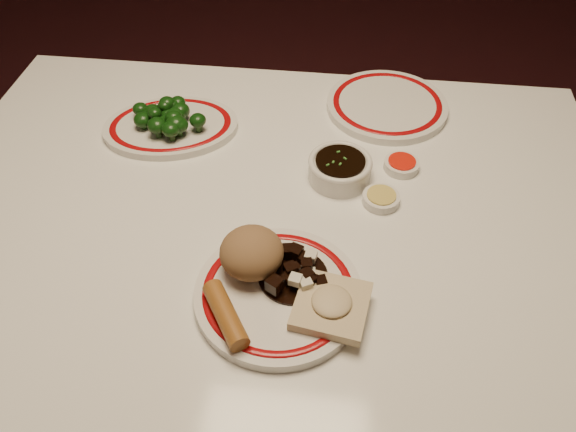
% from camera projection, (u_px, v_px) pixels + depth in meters
% --- Properties ---
extents(ground, '(7.00, 7.00, 0.00)m').
position_uv_depth(ground, '(273.00, 412.00, 1.48)').
color(ground, black).
rests_on(ground, ground).
extents(dining_table, '(1.20, 0.90, 0.75)m').
position_uv_depth(dining_table, '(266.00, 250.00, 1.01)').
color(dining_table, white).
rests_on(dining_table, ground).
extents(main_plate, '(0.26, 0.26, 0.02)m').
position_uv_depth(main_plate, '(278.00, 294.00, 0.82)').
color(main_plate, silver).
rests_on(main_plate, dining_table).
extents(rice_mound, '(0.09, 0.09, 0.07)m').
position_uv_depth(rice_mound, '(252.00, 253.00, 0.82)').
color(rice_mound, olive).
rests_on(rice_mound, main_plate).
extents(spring_roll, '(0.08, 0.11, 0.03)m').
position_uv_depth(spring_roll, '(226.00, 314.00, 0.77)').
color(spring_roll, '#975D25').
rests_on(spring_roll, main_plate).
extents(fried_wonton, '(0.12, 0.12, 0.03)m').
position_uv_depth(fried_wonton, '(331.00, 305.00, 0.78)').
color(fried_wonton, '#C8B48D').
rests_on(fried_wonton, main_plate).
extents(stirfry_heap, '(0.10, 0.10, 0.03)m').
position_uv_depth(stirfry_heap, '(296.00, 273.00, 0.82)').
color(stirfry_heap, black).
rests_on(stirfry_heap, main_plate).
extents(broccoli_plate, '(0.30, 0.27, 0.02)m').
position_uv_depth(broccoli_plate, '(171.00, 127.00, 1.10)').
color(broccoli_plate, silver).
rests_on(broccoli_plate, dining_table).
extents(broccoli_pile, '(0.15, 0.11, 0.05)m').
position_uv_depth(broccoli_pile, '(168.00, 116.00, 1.07)').
color(broccoli_pile, '#23471C').
rests_on(broccoli_pile, broccoli_plate).
extents(soy_bowl, '(0.11, 0.11, 0.04)m').
position_uv_depth(soy_bowl, '(340.00, 170.00, 0.99)').
color(soy_bowl, silver).
rests_on(soy_bowl, dining_table).
extents(sweet_sour_dish, '(0.06, 0.06, 0.02)m').
position_uv_depth(sweet_sour_dish, '(401.00, 165.00, 1.02)').
color(sweet_sour_dish, silver).
rests_on(sweet_sour_dish, dining_table).
extents(mustard_dish, '(0.06, 0.06, 0.02)m').
position_uv_depth(mustard_dish, '(381.00, 198.00, 0.96)').
color(mustard_dish, silver).
rests_on(mustard_dish, dining_table).
extents(far_plate, '(0.32, 0.32, 0.02)m').
position_uv_depth(far_plate, '(387.00, 105.00, 1.15)').
color(far_plate, silver).
rests_on(far_plate, dining_table).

